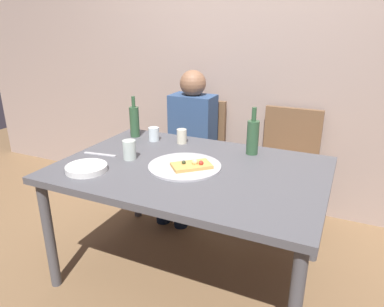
# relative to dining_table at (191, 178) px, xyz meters

# --- Properties ---
(ground_plane) EXTENTS (8.00, 8.00, 0.00)m
(ground_plane) POSITION_rel_dining_table_xyz_m (0.00, 0.00, -0.66)
(ground_plane) COLOR brown
(back_wall) EXTENTS (6.00, 0.10, 2.60)m
(back_wall) POSITION_rel_dining_table_xyz_m (0.00, 1.16, 0.64)
(back_wall) COLOR gray
(back_wall) RESTS_ON ground_plane
(dining_table) EXTENTS (1.52, 1.04, 0.73)m
(dining_table) POSITION_rel_dining_table_xyz_m (0.00, 0.00, 0.00)
(dining_table) COLOR #4C4C51
(dining_table) RESTS_ON ground_plane
(pizza_tray) EXTENTS (0.42, 0.42, 0.01)m
(pizza_tray) POSITION_rel_dining_table_xyz_m (-0.03, -0.02, 0.08)
(pizza_tray) COLOR #ADADB2
(pizza_tray) RESTS_ON dining_table
(pizza_slice_last) EXTENTS (0.25, 0.24, 0.05)m
(pizza_slice_last) POSITION_rel_dining_table_xyz_m (0.02, -0.03, 0.09)
(pizza_slice_last) COLOR tan
(pizza_slice_last) RESTS_ON pizza_tray
(wine_bottle) EXTENTS (0.08, 0.08, 0.30)m
(wine_bottle) POSITION_rel_dining_table_xyz_m (0.26, 0.36, 0.19)
(wine_bottle) COLOR #2D5133
(wine_bottle) RESTS_ON dining_table
(beer_bottle) EXTENTS (0.07, 0.07, 0.30)m
(beer_bottle) POSITION_rel_dining_table_xyz_m (-0.61, 0.36, 0.19)
(beer_bottle) COLOR #2D5133
(beer_bottle) RESTS_ON dining_table
(tumbler_near) EXTENTS (0.07, 0.07, 0.10)m
(tumbler_near) POSITION_rel_dining_table_xyz_m (-0.44, 0.33, 0.12)
(tumbler_near) COLOR silver
(tumbler_near) RESTS_ON dining_table
(tumbler_far) EXTENTS (0.07, 0.07, 0.10)m
(tumbler_far) POSITION_rel_dining_table_xyz_m (-0.24, 0.36, 0.12)
(tumbler_far) COLOR beige
(tumbler_far) RESTS_ON dining_table
(wine_glass) EXTENTS (0.08, 0.08, 0.12)m
(wine_glass) POSITION_rel_dining_table_xyz_m (-0.39, -0.04, 0.13)
(wine_glass) COLOR #B7C6BC
(wine_glass) RESTS_ON dining_table
(plate_stack) EXTENTS (0.23, 0.23, 0.03)m
(plate_stack) POSITION_rel_dining_table_xyz_m (-0.50, -0.30, 0.09)
(plate_stack) COLOR white
(plate_stack) RESTS_ON dining_table
(table_knife) EXTENTS (0.22, 0.05, 0.01)m
(table_knife) POSITION_rel_dining_table_xyz_m (-0.60, -0.06, 0.07)
(table_knife) COLOR #B7B7BC
(table_knife) RESTS_ON dining_table
(chair_left) EXTENTS (0.44, 0.44, 0.90)m
(chair_left) POSITION_rel_dining_table_xyz_m (-0.38, 0.92, -0.15)
(chair_left) COLOR brown
(chair_left) RESTS_ON ground_plane
(chair_right) EXTENTS (0.44, 0.44, 0.90)m
(chair_right) POSITION_rel_dining_table_xyz_m (0.40, 0.92, -0.15)
(chair_right) COLOR brown
(chair_right) RESTS_ON ground_plane
(guest_in_sweater) EXTENTS (0.36, 0.56, 1.17)m
(guest_in_sweater) POSITION_rel_dining_table_xyz_m (-0.38, 0.77, -0.02)
(guest_in_sweater) COLOR navy
(guest_in_sweater) RESTS_ON ground_plane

